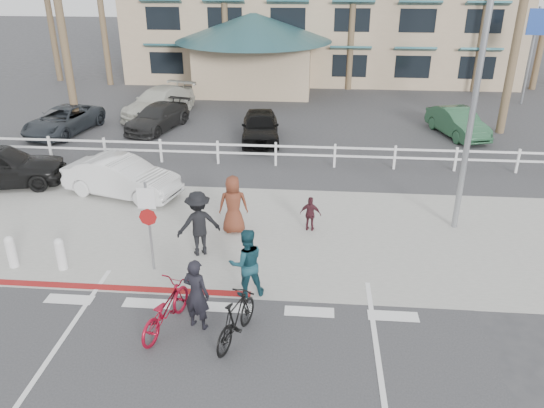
# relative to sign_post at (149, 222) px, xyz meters

# --- Properties ---
(ground) EXTENTS (140.00, 140.00, 0.00)m
(ground) POSITION_rel_sign_post_xyz_m (2.30, -2.20, -1.45)
(ground) COLOR #333335
(bike_path) EXTENTS (12.00, 16.00, 0.01)m
(bike_path) POSITION_rel_sign_post_xyz_m (2.30, -4.20, -1.45)
(bike_path) COLOR #333335
(bike_path) RESTS_ON ground
(sidewalk_plaza) EXTENTS (22.00, 7.00, 0.01)m
(sidewalk_plaza) POSITION_rel_sign_post_xyz_m (2.30, 2.30, -1.44)
(sidewalk_plaza) COLOR gray
(sidewalk_plaza) RESTS_ON ground
(cross_street) EXTENTS (40.00, 5.00, 0.01)m
(cross_street) POSITION_rel_sign_post_xyz_m (2.30, 6.30, -1.45)
(cross_street) COLOR #333335
(cross_street) RESTS_ON ground
(parking_lot) EXTENTS (50.00, 16.00, 0.01)m
(parking_lot) POSITION_rel_sign_post_xyz_m (2.30, 15.80, -1.45)
(parking_lot) COLOR #333335
(parking_lot) RESTS_ON ground
(curb_red) EXTENTS (7.00, 0.25, 0.02)m
(curb_red) POSITION_rel_sign_post_xyz_m (-0.70, -1.00, -1.44)
(curb_red) COLOR maroon
(curb_red) RESTS_ON ground
(rail_fence) EXTENTS (29.40, 0.16, 1.00)m
(rail_fence) POSITION_rel_sign_post_xyz_m (2.80, 8.30, -0.95)
(rail_fence) COLOR silver
(rail_fence) RESTS_ON ground
(sign_post) EXTENTS (0.50, 0.10, 2.90)m
(sign_post) POSITION_rel_sign_post_xyz_m (0.00, 0.00, 0.00)
(sign_post) COLOR gray
(sign_post) RESTS_ON ground
(bollard_0) EXTENTS (0.26, 0.26, 0.95)m
(bollard_0) POSITION_rel_sign_post_xyz_m (-2.50, -0.20, -0.97)
(bollard_0) COLOR silver
(bollard_0) RESTS_ON ground
(bollard_1) EXTENTS (0.26, 0.26, 0.95)m
(bollard_1) POSITION_rel_sign_post_xyz_m (-3.90, -0.20, -0.97)
(bollard_1) COLOR silver
(bollard_1) RESTS_ON ground
(streetlight_0) EXTENTS (0.60, 2.00, 9.00)m
(streetlight_0) POSITION_rel_sign_post_xyz_m (8.80, 3.30, 3.05)
(streetlight_0) COLOR gray
(streetlight_0) RESTS_ON ground
(streetlight_1) EXTENTS (0.60, 2.00, 9.50)m
(streetlight_1) POSITION_rel_sign_post_xyz_m (14.30, 21.80, 3.30)
(streetlight_1) COLOR gray
(streetlight_1) RESTS_ON ground
(info_sign) EXTENTS (1.20, 0.16, 5.60)m
(info_sign) POSITION_rel_sign_post_xyz_m (16.30, 19.80, 1.35)
(info_sign) COLOR navy
(info_sign) RESTS_ON ground
(palm_10) EXTENTS (4.00, 4.00, 12.00)m
(palm_10) POSITION_rel_sign_post_xyz_m (-7.70, 12.80, 4.55)
(palm_10) COLOR #1B4119
(palm_10) RESTS_ON ground
(bike_red) EXTENTS (1.20, 2.13, 1.06)m
(bike_red) POSITION_rel_sign_post_xyz_m (1.03, -2.47, -0.92)
(bike_red) COLOR maroon
(bike_red) RESTS_ON ground
(rider_red) EXTENTS (0.75, 0.61, 1.77)m
(rider_red) POSITION_rel_sign_post_xyz_m (1.75, -2.35, -0.56)
(rider_red) COLOR black
(rider_red) RESTS_ON ground
(bike_black) EXTENTS (1.07, 1.93, 1.12)m
(bike_black) POSITION_rel_sign_post_xyz_m (2.70, -2.73, -0.89)
(bike_black) COLOR black
(bike_black) RESTS_ON ground
(rider_black) EXTENTS (1.07, 0.95, 1.83)m
(rider_black) POSITION_rel_sign_post_xyz_m (2.70, -0.96, -0.54)
(rider_black) COLOR #143944
(rider_black) RESTS_ON ground
(pedestrian_a) EXTENTS (1.44, 1.18, 1.94)m
(pedestrian_a) POSITION_rel_sign_post_xyz_m (1.09, 0.96, -0.48)
(pedestrian_a) COLOR black
(pedestrian_a) RESTS_ON ground
(pedestrian_child) EXTENTS (0.70, 0.38, 1.13)m
(pedestrian_child) POSITION_rel_sign_post_xyz_m (4.23, 2.67, -0.88)
(pedestrian_child) COLOR #441C23
(pedestrian_child) RESTS_ON ground
(pedestrian_b) EXTENTS (0.98, 0.72, 1.85)m
(pedestrian_b) POSITION_rel_sign_post_xyz_m (1.86, 2.39, -0.53)
(pedestrian_b) COLOR #5D2B1B
(pedestrian_b) RESTS_ON ground
(car_white_sedan) EXTENTS (4.46, 2.56, 1.39)m
(car_white_sedan) POSITION_rel_sign_post_xyz_m (-2.54, 4.84, -0.75)
(car_white_sedan) COLOR silver
(car_white_sedan) RESTS_ON ground
(lot_car_0) EXTENTS (2.95, 4.87, 1.26)m
(lot_car_0) POSITION_rel_sign_post_xyz_m (-7.94, 11.92, -0.82)
(lot_car_0) COLOR #262B30
(lot_car_0) RESTS_ON ground
(lot_car_1) EXTENTS (2.83, 4.55, 1.23)m
(lot_car_1) POSITION_rel_sign_post_xyz_m (-3.56, 12.93, -0.83)
(lot_car_1) COLOR black
(lot_car_1) RESTS_ON ground
(lot_car_2) EXTENTS (2.10, 4.32, 1.42)m
(lot_car_2) POSITION_rel_sign_post_xyz_m (1.72, 11.49, -0.74)
(lot_car_2) COLOR black
(lot_car_2) RESTS_ON ground
(lot_car_3) EXTENTS (2.50, 4.22, 1.32)m
(lot_car_3) POSITION_rel_sign_post_xyz_m (11.04, 13.11, -0.79)
(lot_car_3) COLOR #254E33
(lot_car_3) RESTS_ON ground
(lot_car_4) EXTENTS (3.53, 5.51, 1.49)m
(lot_car_4) POSITION_rel_sign_post_xyz_m (-4.16, 15.33, -0.71)
(lot_car_4) COLOR beige
(lot_car_4) RESTS_ON ground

